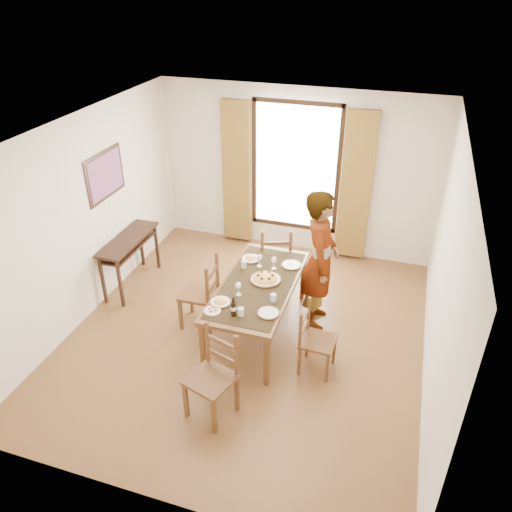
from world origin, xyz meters
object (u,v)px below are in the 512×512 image
(console_table, at_px, (129,245))
(man, at_px, (320,261))
(dining_table, at_px, (258,288))
(pasta_platter, at_px, (265,277))

(console_table, height_order, man, man)
(dining_table, bearing_deg, man, 32.72)
(console_table, relative_size, pasta_platter, 3.00)
(dining_table, xyz_separation_m, man, (0.69, 0.45, 0.27))
(man, relative_size, pasta_platter, 4.81)
(dining_table, distance_m, man, 0.87)
(console_table, height_order, dining_table, console_table)
(pasta_platter, bearing_deg, man, 29.16)
(dining_table, relative_size, pasta_platter, 4.85)
(dining_table, height_order, man, man)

